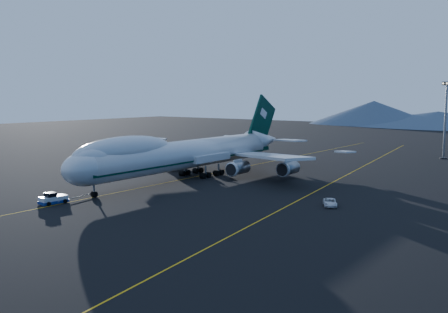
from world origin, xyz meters
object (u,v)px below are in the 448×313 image
Objects in this scene: pushback_tug at (53,200)px; service_van at (330,202)px; boeing_747 at (186,153)px; floodlight_mast at (445,120)px.

pushback_tug is 1.07× the size of service_van.
boeing_747 is 3.13× the size of floodlight_mast.
pushback_tug is 0.22× the size of floodlight_mast.
pushback_tug reaches higher than service_van.
floodlight_mast is (38.62, 73.79, 5.92)m from boeing_747.
boeing_747 reaches higher than service_van.
floodlight_mast reaches higher than boeing_747.
pushback_tug is at bearing -110.21° from floodlight_mast.
boeing_747 is 83.50m from floodlight_mast.
pushback_tug is at bearing -92.08° from boeing_747.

